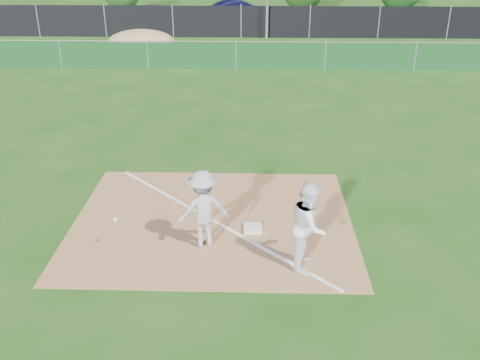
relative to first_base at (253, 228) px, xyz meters
name	(u,v)px	position (x,y,z in m)	size (l,w,h in m)	color
ground	(231,101)	(-0.87, 9.37, -0.06)	(90.00, 90.00, 0.00)	#1A410E
infield_dirt	(213,221)	(-0.87, 0.37, -0.05)	(6.00, 5.00, 0.02)	#98653C
foul_line	(213,220)	(-0.87, 0.37, -0.04)	(0.08, 7.00, 0.01)	white
green_fence	(236,56)	(-0.87, 14.37, 0.54)	(44.00, 0.05, 1.20)	#0F3717
dirt_mound	(141,41)	(-5.87, 17.87, 0.52)	(3.38, 2.60, 1.17)	#9A7A4A
black_fence	(241,22)	(-0.87, 22.37, 0.84)	(46.00, 0.04, 1.80)	black
parking_lot	(243,24)	(-0.87, 27.37, -0.06)	(46.00, 9.00, 0.01)	black
first_base	(253,228)	(0.00, 0.00, 0.00)	(0.38, 0.38, 0.08)	silver
play_at_first	(203,209)	(-0.98, -0.60, 0.76)	(2.29, 0.92, 1.60)	#AEAEB1
runner	(309,226)	(1.03, -1.25, 0.80)	(0.83, 0.65, 1.71)	white
car_left	(159,15)	(-6.39, 26.47, 0.65)	(1.64, 4.09, 1.39)	#96989D
car_mid	(240,12)	(-1.09, 27.80, 0.70)	(1.59, 4.55, 1.50)	#111233
car_right	(342,17)	(5.64, 26.63, 0.57)	(1.73, 4.25, 1.23)	black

